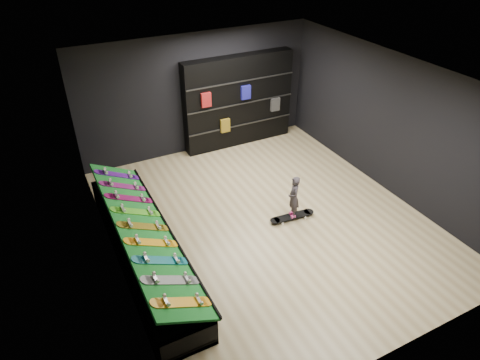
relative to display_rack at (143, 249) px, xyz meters
name	(u,v)px	position (x,y,z in m)	size (l,w,h in m)	color
floor	(266,220)	(2.55, 0.00, -0.25)	(6.00, 7.00, 0.01)	tan
ceiling	(272,78)	(2.55, 0.00, 2.75)	(6.00, 7.00, 0.01)	white
wall_back	(198,94)	(2.55, 3.50, 1.25)	(6.00, 0.02, 3.00)	black
wall_front	(410,279)	(2.55, -3.50, 1.25)	(6.00, 0.02, 3.00)	black
wall_left	(106,198)	(-0.45, 0.00, 1.25)	(0.02, 7.00, 3.00)	black
wall_right	(390,125)	(5.55, 0.00, 1.25)	(0.02, 7.00, 3.00)	black
display_rack	(143,249)	(0.00, 0.00, 0.00)	(0.90, 4.50, 0.50)	black
turf_ramp	(143,228)	(0.05, 0.00, 0.46)	(1.00, 4.50, 0.04)	#0E5D1B
back_shelving	(238,101)	(3.60, 3.32, 0.93)	(2.96, 0.34, 2.36)	black
floor_skateboard	(292,217)	(3.03, -0.23, -0.20)	(0.98, 0.22, 0.09)	black
child	(293,205)	(3.03, -0.23, 0.12)	(0.21, 0.15, 0.55)	black
display_board_0	(182,302)	(0.06, -1.90, 0.49)	(0.98, 0.22, 0.09)	orange
display_board_1	(171,280)	(0.06, -1.42, 0.49)	(0.98, 0.22, 0.09)	black
display_board_2	(161,260)	(0.06, -0.95, 0.49)	(0.98, 0.22, 0.09)	#0C8C99
display_board_3	(152,242)	(0.06, -0.48, 0.49)	(0.98, 0.22, 0.09)	yellow
display_board_4	(143,226)	(0.06, 0.00, 0.49)	(0.98, 0.22, 0.09)	yellow
display_board_5	(136,212)	(0.06, 0.48, 0.49)	(0.98, 0.22, 0.09)	green
display_board_6	(129,198)	(0.06, 0.95, 0.49)	(0.98, 0.22, 0.09)	#E5198C
display_board_7	(123,186)	(0.06, 1.42, 0.49)	(0.98, 0.22, 0.09)	#2626BF
display_board_8	(117,175)	(0.06, 1.90, 0.49)	(0.98, 0.22, 0.09)	purple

